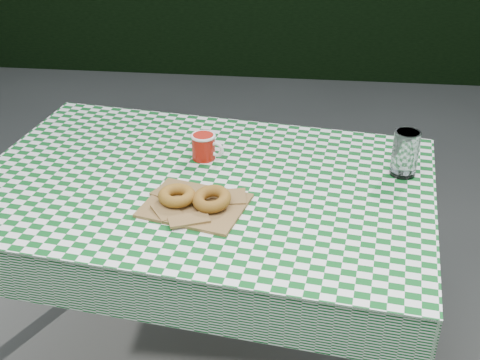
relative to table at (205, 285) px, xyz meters
name	(u,v)px	position (x,y,z in m)	size (l,w,h in m)	color
ground	(159,356)	(-0.19, 0.04, -0.38)	(60.00, 60.00, 0.00)	#50504B
table	(205,285)	(0.00, 0.00, 0.00)	(1.29, 0.86, 0.75)	#543A1D
tablecloth	(202,182)	(0.00, 0.00, 0.38)	(1.31, 0.88, 0.01)	#0C521C
paper_bag	(195,205)	(0.00, -0.14, 0.39)	(0.26, 0.21, 0.01)	olive
bagel_front	(177,196)	(-0.04, -0.14, 0.41)	(0.10, 0.10, 0.03)	#996A1F
bagel_back	(212,199)	(0.05, -0.14, 0.41)	(0.10, 0.10, 0.03)	olive
coffee_mug	(203,147)	(-0.02, 0.14, 0.42)	(0.14, 0.14, 0.08)	#B0170B
drinking_glass	(405,153)	(0.58, 0.11, 0.45)	(0.07, 0.07, 0.14)	silver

